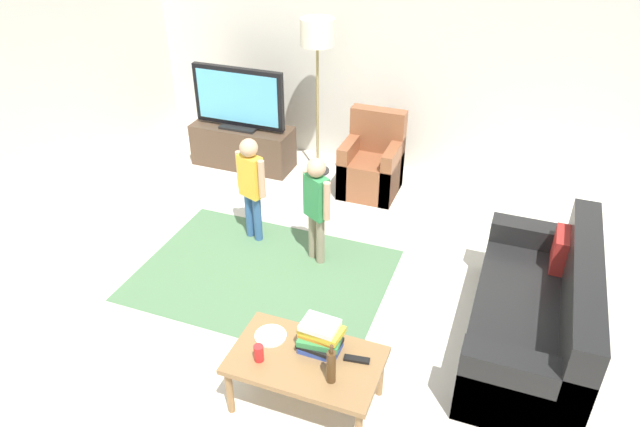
% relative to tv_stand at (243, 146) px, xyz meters
% --- Properties ---
extents(ground, '(7.80, 7.80, 0.00)m').
position_rel_tv_stand_xyz_m(ground, '(1.62, -2.30, -0.24)').
color(ground, beige).
extents(wall_back, '(6.00, 0.12, 2.70)m').
position_rel_tv_stand_xyz_m(wall_back, '(1.62, 0.70, 1.11)').
color(wall_back, silver).
rests_on(wall_back, ground).
extents(area_rug, '(2.20, 1.60, 0.01)m').
position_rel_tv_stand_xyz_m(area_rug, '(1.14, -1.88, -0.24)').
color(area_rug, '#4C724C').
rests_on(area_rug, ground).
extents(tv_stand, '(1.20, 0.44, 0.50)m').
position_rel_tv_stand_xyz_m(tv_stand, '(0.00, 0.00, 0.00)').
color(tv_stand, '#4C3828').
rests_on(tv_stand, ground).
extents(tv, '(1.10, 0.28, 0.71)m').
position_rel_tv_stand_xyz_m(tv, '(-0.00, -0.02, 0.60)').
color(tv, black).
rests_on(tv, tv_stand).
extents(couch, '(0.80, 1.80, 0.86)m').
position_rel_tv_stand_xyz_m(couch, '(3.48, -1.96, 0.05)').
color(couch, black).
rests_on(couch, ground).
extents(armchair, '(0.60, 0.60, 0.90)m').
position_rel_tv_stand_xyz_m(armchair, '(1.61, -0.04, 0.05)').
color(armchair, brown).
rests_on(armchair, ground).
extents(floor_lamp, '(0.36, 0.36, 1.78)m').
position_rel_tv_stand_xyz_m(floor_lamp, '(0.89, 0.15, 1.30)').
color(floor_lamp, '#262626').
rests_on(floor_lamp, ground).
extents(child_near_tv, '(0.34, 0.20, 1.06)m').
position_rel_tv_stand_xyz_m(child_near_tv, '(0.81, -1.36, 0.39)').
color(child_near_tv, '#33598C').
rests_on(child_near_tv, ground).
extents(child_center, '(0.31, 0.22, 1.04)m').
position_rel_tv_stand_xyz_m(child_center, '(1.51, -1.48, 0.38)').
color(child_center, gray).
rests_on(child_center, ground).
extents(coffee_table, '(1.00, 0.60, 0.42)m').
position_rel_tv_stand_xyz_m(coffee_table, '(2.04, -3.07, 0.13)').
color(coffee_table, olive).
rests_on(coffee_table, ground).
extents(book_stack, '(0.31, 0.23, 0.21)m').
position_rel_tv_stand_xyz_m(book_stack, '(2.10, -2.94, 0.28)').
color(book_stack, '#334CA5').
rests_on(book_stack, coffee_table).
extents(bottle, '(0.06, 0.06, 0.30)m').
position_rel_tv_stand_xyz_m(bottle, '(2.26, -3.19, 0.30)').
color(bottle, '#4C3319').
rests_on(bottle, coffee_table).
extents(tv_remote, '(0.18, 0.07, 0.02)m').
position_rel_tv_stand_xyz_m(tv_remote, '(2.36, -2.97, 0.19)').
color(tv_remote, black).
rests_on(tv_remote, coffee_table).
extents(soda_can, '(0.07, 0.07, 0.12)m').
position_rel_tv_stand_xyz_m(soda_can, '(1.76, -3.19, 0.24)').
color(soda_can, red).
rests_on(soda_can, coffee_table).
extents(plate, '(0.22, 0.22, 0.02)m').
position_rel_tv_stand_xyz_m(plate, '(1.74, -2.97, 0.18)').
color(plate, white).
rests_on(plate, coffee_table).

